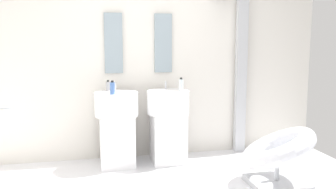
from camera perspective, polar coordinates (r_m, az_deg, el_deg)
name	(u,v)px	position (r m, az deg, el deg)	size (l,w,h in m)	color
rear_partition	(138,55)	(4.67, -4.69, 6.10)	(4.80, 0.10, 2.60)	silver
pedestal_sink_left	(117,125)	(4.39, -7.98, -4.73)	(0.51, 0.51, 0.99)	white
pedestal_sink_right	(168,123)	(4.48, 0.01, -4.40)	(0.51, 0.51, 0.99)	white
vanity_mirror_left	(113,43)	(4.57, -8.50, 7.90)	(0.22, 0.03, 0.73)	#8C9EA8
vanity_mirror_right	(163,43)	(4.65, -0.76, 7.99)	(0.22, 0.03, 0.73)	#8C9EA8
shower_column	(240,72)	(4.93, 11.14, 3.52)	(0.49, 0.24, 2.05)	#B7BABF
lounge_chair	(278,153)	(3.94, 16.74, -8.69)	(1.05, 1.04, 0.65)	#B7BABF
soap_bottle_grey	(108,86)	(4.45, -9.30, 1.31)	(0.05, 0.05, 0.13)	#99999E
soap_bottle_clear	(181,85)	(4.34, 2.05, 1.48)	(0.05, 0.05, 0.16)	silver
soap_bottle_blue	(112,88)	(4.15, -8.67, 1.01)	(0.06, 0.06, 0.16)	#4C72B7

